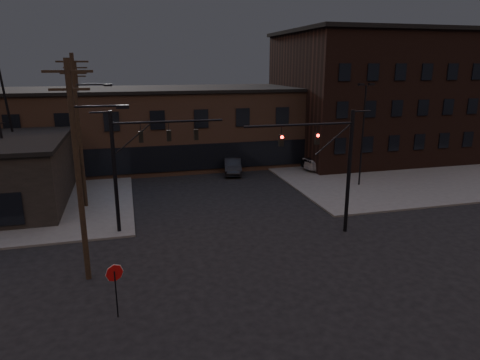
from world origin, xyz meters
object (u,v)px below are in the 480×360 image
object	(u,v)px
traffic_signal_near	(333,160)
car_crossing	(233,166)
parked_car_lot_b	(325,163)
stop_sign	(115,279)
parked_car_lot_a	(324,160)
traffic_signal_far	(135,157)

from	to	relation	value
traffic_signal_near	car_crossing	world-z (taller)	traffic_signal_near
traffic_signal_near	parked_car_lot_b	bearing A→B (deg)	65.17
stop_sign	car_crossing	world-z (taller)	stop_sign
parked_car_lot_b	parked_car_lot_a	bearing A→B (deg)	-24.85
traffic_signal_near	parked_car_lot_a	size ratio (longest dim) A/B	1.62
traffic_signal_near	stop_sign	xyz separation A→B (m)	(-13.36, -6.49, -3.09)
traffic_signal_near	parked_car_lot_b	xyz separation A→B (m)	(7.18, 15.52, -4.11)
parked_car_lot_a	car_crossing	size ratio (longest dim) A/B	1.04
parked_car_lot_a	stop_sign	bearing A→B (deg)	125.20
car_crossing	parked_car_lot_a	bearing A→B (deg)	5.98
stop_sign	traffic_signal_near	bearing A→B (deg)	25.90
traffic_signal_near	traffic_signal_far	bearing A→B (deg)	163.83
parked_car_lot_a	parked_car_lot_b	size ratio (longest dim) A/B	1.07
traffic_signal_far	stop_sign	bearing A→B (deg)	-97.32
stop_sign	car_crossing	bearing A→B (deg)	64.87
stop_sign	parked_car_lot_b	size ratio (longest dim) A/B	0.54
parked_car_lot_a	parked_car_lot_b	world-z (taller)	parked_car_lot_a
stop_sign	traffic_signal_far	bearing A→B (deg)	82.68
traffic_signal_far	car_crossing	size ratio (longest dim) A/B	1.69
car_crossing	stop_sign	bearing A→B (deg)	-103.60
stop_sign	car_crossing	xyz separation A→B (m)	(11.03, 23.51, -1.07)
car_crossing	parked_car_lot_b	bearing A→B (deg)	2.55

